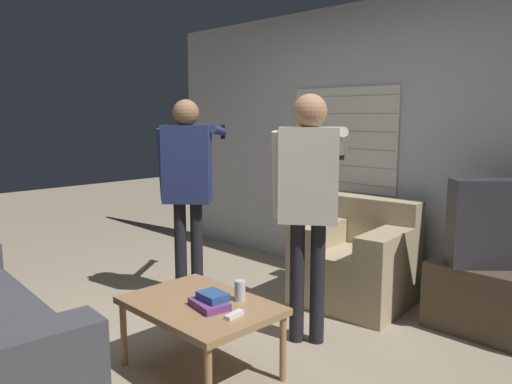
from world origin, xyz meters
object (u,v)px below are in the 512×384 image
(armchair_beige, at_px, (357,261))
(coffee_table, at_px, (200,309))
(tv, at_px, (501,224))
(book_stack, at_px, (211,301))
(person_right_standing, at_px, (309,188))
(spare_remote, at_px, (234,315))
(soda_can, at_px, (240,291))
(person_left_standing, at_px, (188,175))

(armchair_beige, xyz_separation_m, coffee_table, (-0.00, -1.65, 0.05))
(coffee_table, height_order, tv, tv)
(armchair_beige, distance_m, book_stack, 1.66)
(armchair_beige, bearing_deg, person_right_standing, 95.03)
(coffee_table, bearing_deg, spare_remote, -0.63)
(armchair_beige, xyz_separation_m, soda_can, (0.14, -1.46, 0.16))
(book_stack, bearing_deg, tv, 63.09)
(coffee_table, distance_m, spare_remote, 0.31)
(coffee_table, height_order, spare_remote, spare_remote)
(soda_can, relative_size, spare_remote, 0.94)
(tv, xyz_separation_m, spare_remote, (-0.74, -1.84, -0.34))
(tv, relative_size, soda_can, 5.09)
(tv, bearing_deg, armchair_beige, -32.93)
(coffee_table, bearing_deg, armchair_beige, 89.89)
(tv, relative_size, person_right_standing, 0.38)
(person_left_standing, height_order, spare_remote, person_left_standing)
(person_right_standing, relative_size, book_stack, 6.45)
(soda_can, bearing_deg, armchair_beige, 95.65)
(coffee_table, relative_size, spare_remote, 6.71)
(spare_remote, bearing_deg, armchair_beige, 91.11)
(coffee_table, height_order, person_right_standing, person_right_standing)
(tv, bearing_deg, person_left_standing, -13.92)
(tv, xyz_separation_m, person_left_standing, (-2.05, -1.15, 0.26))
(person_right_standing, relative_size, spare_remote, 12.49)
(book_stack, height_order, soda_can, soda_can)
(tv, relative_size, person_left_standing, 0.38)
(person_left_standing, relative_size, book_stack, 6.40)
(person_left_standing, xyz_separation_m, book_stack, (1.12, -0.70, -0.58))
(person_left_standing, distance_m, soda_can, 1.38)
(coffee_table, relative_size, tv, 1.41)
(coffee_table, xyz_separation_m, person_right_standing, (0.17, 0.79, 0.67))
(armchair_beige, relative_size, book_stack, 3.52)
(armchair_beige, height_order, spare_remote, armchair_beige)
(armchair_beige, bearing_deg, book_stack, 87.38)
(soda_can, bearing_deg, person_right_standing, 87.69)
(armchair_beige, distance_m, person_right_standing, 1.13)
(coffee_table, distance_m, person_right_standing, 1.05)
(book_stack, relative_size, spare_remote, 1.94)
(armchair_beige, relative_size, spare_remote, 6.81)
(person_left_standing, bearing_deg, coffee_table, -74.93)
(coffee_table, xyz_separation_m, spare_remote, (0.30, -0.00, 0.05))
(coffee_table, bearing_deg, person_left_standing, 145.74)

